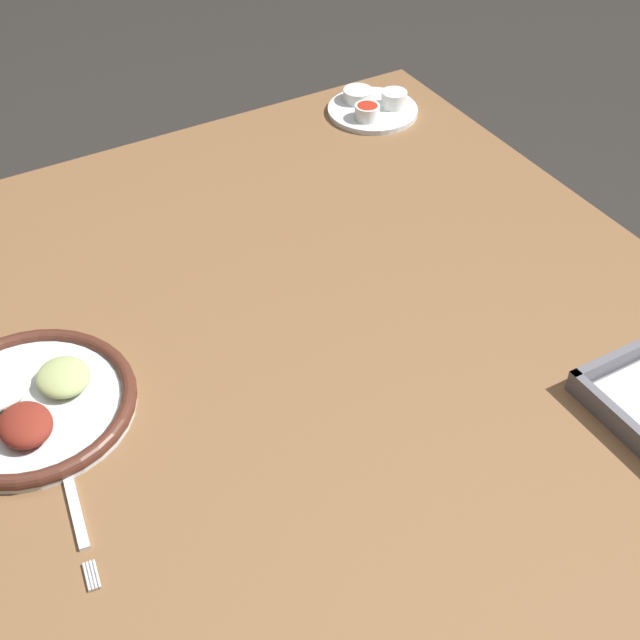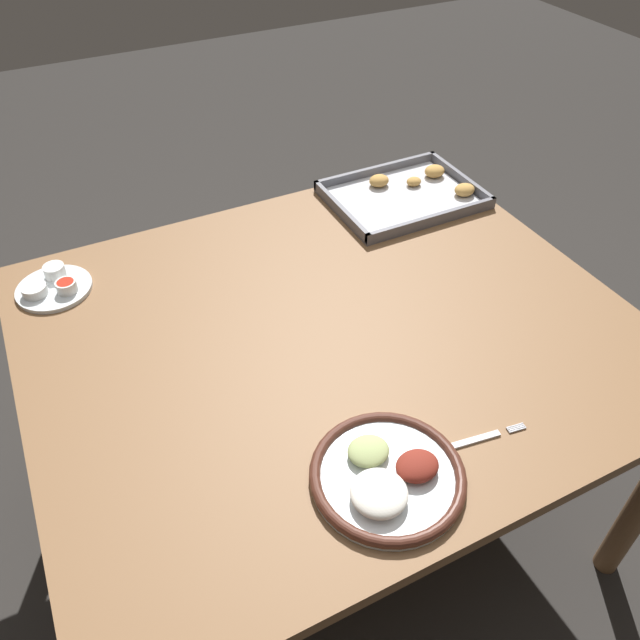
{
  "view_description": "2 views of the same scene",
  "coord_description": "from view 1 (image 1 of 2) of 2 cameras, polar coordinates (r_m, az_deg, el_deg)",
  "views": [
    {
      "loc": [
        0.74,
        -0.44,
        1.53
      ],
      "look_at": [
        -0.03,
        0.0,
        0.73
      ],
      "focal_mm": 50.0,
      "sensor_mm": 36.0,
      "label": 1
    },
    {
      "loc": [
        -0.46,
        -0.87,
        1.61
      ],
      "look_at": [
        -0.03,
        0.0,
        0.73
      ],
      "focal_mm": 35.0,
      "sensor_mm": 36.0,
      "label": 2
    }
  ],
  "objects": [
    {
      "name": "saucer_plate",
      "position": [
        1.71,
        3.4,
        13.5
      ],
      "size": [
        0.17,
        0.17,
        0.04
      ],
      "color": "silver",
      "rests_on": "dining_table"
    },
    {
      "name": "dinner_plate",
      "position": [
        1.17,
        -18.23,
        -5.03
      ],
      "size": [
        0.27,
        0.27,
        0.05
      ],
      "color": "silver",
      "rests_on": "dining_table"
    },
    {
      "name": "ground_plane",
      "position": [
        1.75,
        0.46,
        -18.56
      ],
      "size": [
        8.0,
        8.0,
        0.0
      ],
      "primitive_type": "plane",
      "color": "#282623"
    },
    {
      "name": "fork",
      "position": [
        1.06,
        -15.42,
        -11.4
      ],
      "size": [
        0.2,
        0.04,
        0.0
      ],
      "rotation": [
        0.0,
        0.0,
        -0.14
      ],
      "color": "silver",
      "rests_on": "dining_table"
    },
    {
      "name": "dining_table",
      "position": [
        1.25,
        0.62,
        -4.52
      ],
      "size": [
        1.26,
        1.08,
        0.7
      ],
      "color": "brown",
      "rests_on": "ground_plane"
    }
  ]
}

